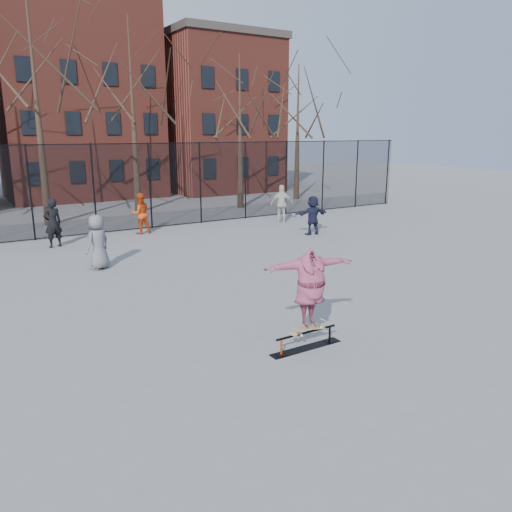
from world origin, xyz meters
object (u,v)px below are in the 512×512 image
skate_rail (306,342)px  bystander_white (282,204)px  bystander_grey (98,242)px  skateboard (309,329)px  bystander_red (140,214)px  skater (310,289)px  bystander_black (53,223)px  bystander_navy (313,215)px

skate_rail → bystander_white: (8.20, 12.70, 0.81)m
bystander_grey → bystander_white: bearing=171.7°
skateboard → bystander_white: 15.09m
skate_rail → bystander_red: 13.84m
bystander_grey → bystander_red: (3.21, 5.05, -0.01)m
skater → bystander_white: size_ratio=1.07×
skate_rail → bystander_black: 13.26m
skater → bystander_red: skater is taller
skater → skate_rail: bearing=-170.7°
bystander_navy → bystander_grey: bearing=11.5°
bystander_grey → bystander_red: bystander_grey is taller
bystander_grey → bystander_white: 10.96m
bystander_white → bystander_navy: bearing=112.7°
bystander_grey → skateboard: bearing=73.8°
bystander_grey → bystander_white: (10.21, 3.99, 0.04)m
bystander_black → bystander_navy: (10.30, -3.45, -0.10)m
skateboard → skate_rail: bearing=-180.0°
skate_rail → bystander_black: (-2.65, 12.97, 0.82)m
skater → bystander_black: size_ratio=1.06×
skate_rail → skater: skater is taller
skateboard → bystander_red: 13.82m
skate_rail → bystander_grey: bystander_grey is taller
bystander_grey → bystander_red: 5.98m
skater → bystander_navy: (7.58, 9.52, -0.44)m
skater → bystander_grey: bearing=112.7°
bystander_grey → bystander_black: size_ratio=0.95×
skate_rail → bystander_white: 15.14m
bystander_black → bystander_navy: 10.86m
skater → bystander_white: bearing=66.7°
skater → bystander_white: skater is taller
bystander_navy → bystander_black: bearing=-11.7°
bystander_black → bystander_red: bearing=178.9°
bystander_grey → bystander_white: bystander_white is taller
skater → bystander_black: bearing=111.2°
skate_rail → bystander_navy: bystander_navy is taller
skateboard → bystander_navy: size_ratio=0.47×
skateboard → skater: skater is taller
bystander_red → bystander_black: bearing=10.5°
skater → bystander_navy: 12.18m
bystander_grey → bystander_black: bearing=-111.1°
bystander_white → bystander_navy: (-0.55, -3.18, -0.09)m
skate_rail → bystander_black: bearing=101.5°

